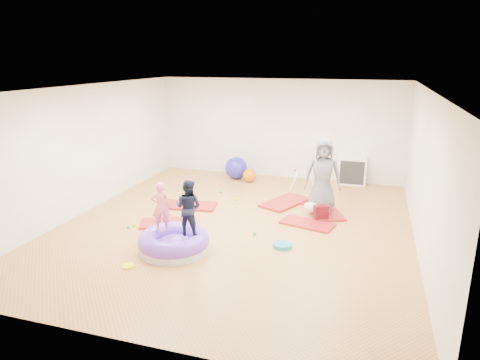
% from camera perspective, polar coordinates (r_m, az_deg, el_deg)
% --- Properties ---
extents(room, '(7.01, 8.01, 2.81)m').
position_cam_1_polar(room, '(8.51, -0.60, 2.70)').
color(room, '#BA804A').
rests_on(room, ground).
extents(gym_mat_front_left, '(1.27, 0.95, 0.05)m').
position_cam_1_polar(gym_mat_front_left, '(9.13, -9.59, -5.67)').
color(gym_mat_front_left, '#9D331A').
rests_on(gym_mat_front_left, ground).
extents(gym_mat_mid_left, '(1.30, 0.78, 0.05)m').
position_cam_1_polar(gym_mat_mid_left, '(10.08, -6.75, -3.41)').
color(gym_mat_mid_left, '#9D331A').
rests_on(gym_mat_mid_left, ground).
extents(gym_mat_center_back, '(1.13, 1.46, 0.05)m').
position_cam_1_polar(gym_mat_center_back, '(10.30, 6.03, -2.96)').
color(gym_mat_center_back, '#9D331A').
rests_on(gym_mat_center_back, ground).
extents(gym_mat_right, '(1.18, 0.80, 0.05)m').
position_cam_1_polar(gym_mat_right, '(9.08, 8.97, -5.77)').
color(gym_mat_right, '#9D331A').
rests_on(gym_mat_right, ground).
extents(gym_mat_rear_right, '(1.02, 1.35, 0.05)m').
position_cam_1_polar(gym_mat_rear_right, '(9.84, 11.26, -4.12)').
color(gym_mat_rear_right, '#9D331A').
rests_on(gym_mat_rear_right, ground).
extents(inflatable_cushion, '(1.29, 1.29, 0.41)m').
position_cam_1_polar(inflatable_cushion, '(7.86, -8.80, -8.22)').
color(inflatable_cushion, silver).
rests_on(inflatable_cushion, ground).
extents(child_pink, '(0.40, 0.33, 0.93)m').
position_cam_1_polar(child_pink, '(7.79, -10.52, -3.18)').
color(child_pink, '#FF7882').
rests_on(child_pink, inflatable_cushion).
extents(child_navy, '(0.52, 0.42, 1.01)m').
position_cam_1_polar(child_navy, '(7.55, -6.92, -3.30)').
color(child_navy, '#141932').
rests_on(child_navy, inflatable_cushion).
extents(adult_caregiver, '(0.86, 0.62, 1.64)m').
position_cam_1_polar(adult_caregiver, '(9.56, 10.97, 0.62)').
color(adult_caregiver, slate).
rests_on(adult_caregiver, gym_mat_rear_right).
extents(infant, '(0.40, 0.41, 0.24)m').
position_cam_1_polar(infant, '(9.59, 9.66, -3.64)').
color(infant, silver).
rests_on(infant, gym_mat_rear_right).
extents(ball_pit_balls, '(3.23, 2.86, 0.07)m').
position_cam_1_polar(ball_pit_balls, '(9.61, -3.29, -4.25)').
color(ball_pit_balls, green).
rests_on(ball_pit_balls, ground).
extents(exercise_ball_blue, '(0.63, 0.63, 0.63)m').
position_cam_1_polar(exercise_ball_blue, '(12.24, -0.51, 1.62)').
color(exercise_ball_blue, '#2324A8').
rests_on(exercise_ball_blue, ground).
extents(exercise_ball_orange, '(0.38, 0.38, 0.38)m').
position_cam_1_polar(exercise_ball_orange, '(11.95, 1.28, 0.63)').
color(exercise_ball_orange, '#DA6703').
rests_on(exercise_ball_orange, ground).
extents(infant_play_gym, '(0.67, 0.64, 0.52)m').
position_cam_1_polar(infant_play_gym, '(11.36, 8.61, 0.44)').
color(infant_play_gym, white).
rests_on(infant_play_gym, ground).
extents(cube_shelf, '(0.74, 0.37, 0.74)m').
position_cam_1_polar(cube_shelf, '(12.06, 14.74, 1.13)').
color(cube_shelf, white).
rests_on(cube_shelf, ground).
extents(balance_disc, '(0.35, 0.35, 0.08)m').
position_cam_1_polar(balance_disc, '(7.98, 5.69, -8.68)').
color(balance_disc, teal).
rests_on(balance_disc, ground).
extents(backpack, '(0.34, 0.28, 0.33)m').
position_cam_1_polar(backpack, '(9.32, 10.74, -4.33)').
color(backpack, maroon).
rests_on(backpack, ground).
extents(yellow_toy, '(0.21, 0.21, 0.03)m').
position_cam_1_polar(yellow_toy, '(7.50, -14.71, -11.05)').
color(yellow_toy, '#F8F207').
rests_on(yellow_toy, ground).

